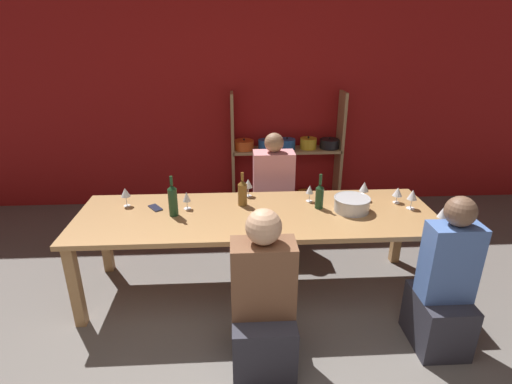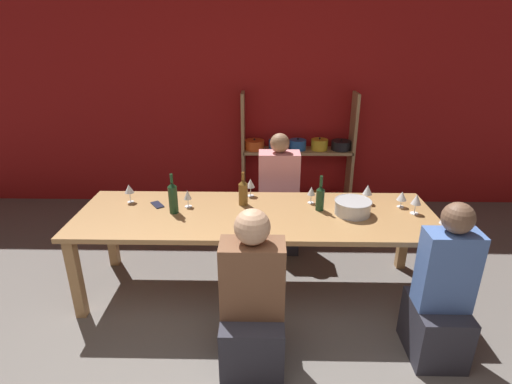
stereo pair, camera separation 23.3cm
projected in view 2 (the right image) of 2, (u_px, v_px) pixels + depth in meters
wall_back_red at (244, 99)px, 4.93m from camera, size 8.80×0.06×2.70m
shelf_unit at (297, 169)px, 5.06m from camera, size 1.38×0.30×1.46m
dining_table at (256, 221)px, 3.32m from camera, size 2.95×0.93×0.74m
mixing_bowl at (353, 207)px, 3.26m from camera, size 0.30×0.30×0.12m
wine_bottle_green at (173, 197)px, 3.25m from camera, size 0.07×0.07×0.34m
wine_bottle_dark at (320, 197)px, 3.31m from camera, size 0.07×0.07×0.30m
wine_bottle_amber at (243, 192)px, 3.41m from camera, size 0.08×0.08×0.30m
wine_glass_white_a at (129, 189)px, 3.46m from camera, size 0.08×0.08×0.17m
wine_glass_white_b at (402, 196)px, 3.38m from camera, size 0.08×0.08×0.14m
wine_glass_white_c at (311, 191)px, 3.45m from camera, size 0.07×0.07×0.15m
wine_glass_red_a at (416, 200)px, 3.24m from camera, size 0.08×0.08×0.17m
wine_glass_red_b at (250, 184)px, 3.59m from camera, size 0.08×0.08×0.16m
wine_glass_red_c at (188, 195)px, 3.38m from camera, size 0.06×0.06×0.15m
wine_glass_white_d at (445, 219)px, 2.94m from camera, size 0.08×0.08×0.15m
wine_glass_red_d at (368, 190)px, 3.44m from camera, size 0.08×0.08×0.17m
cell_phone at (157, 205)px, 3.44m from camera, size 0.14×0.16×0.01m
person_near_a at (253, 309)px, 2.66m from camera, size 0.41×0.52×1.15m
person_far_a at (278, 206)px, 4.16m from camera, size 0.41×0.51×1.22m
person_near_b at (440, 302)px, 2.70m from camera, size 0.35×0.44×1.17m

